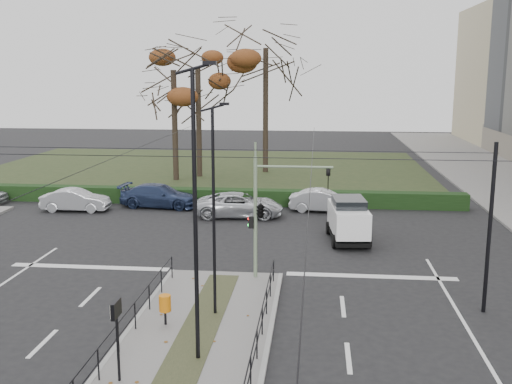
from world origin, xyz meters
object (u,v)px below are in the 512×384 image
info_panel (116,318)px  parked_car_fifth (323,201)px  streetlamp_median_near (196,214)px  rust_tree (198,67)px  bare_tree_center (266,57)px  traffic_light (263,208)px  parked_car_second (76,200)px  white_van (348,218)px  bare_tree_near (174,78)px  litter_bin (165,304)px  streetlamp_median_far (214,210)px  parked_car_third (160,196)px  parked_car_fourth (240,205)px

info_panel → parked_car_fifth: (5.63, 21.38, -1.24)m
streetlamp_median_near → rust_tree: size_ratio=0.74×
streetlamp_median_near → bare_tree_center: 34.42m
rust_tree → bare_tree_center: bare_tree_center is taller
traffic_light → parked_car_second: (-12.48, 11.33, -2.33)m
info_panel → white_van: size_ratio=0.55×
bare_tree_center → bare_tree_near: (-6.62, -4.56, -1.66)m
traffic_light → litter_bin: (-2.74, -5.00, -2.14)m
bare_tree_near → streetlamp_median_far: bearing=-73.9°
streetlamp_median_near → parked_car_third: streetlamp_median_near is taller
rust_tree → litter_bin: bearing=-81.1°
traffic_light → white_van: size_ratio=1.19×
parked_car_fourth → bare_tree_center: (0.13, 15.94, 8.85)m
traffic_light → parked_car_fourth: 11.32m
litter_bin → parked_car_fifth: parked_car_fifth is taller
parked_car_fourth → bare_tree_center: size_ratio=0.37×
parked_car_second → parked_car_fifth: (15.04, 1.33, 0.00)m
white_van → bare_tree_center: bearing=106.1°
parked_car_third → parked_car_fourth: size_ratio=0.98×
streetlamp_median_far → parked_car_fifth: bearing=77.0°
info_panel → traffic_light: bearing=70.6°
info_panel → white_van: (6.80, 14.98, -0.76)m
parked_car_fourth → bare_tree_near: bearing=25.7°
traffic_light → parked_car_third: traffic_light is taller
parked_car_third → rust_tree: bearing=3.9°
traffic_light → streetlamp_median_near: 7.47m
traffic_light → rust_tree: rust_tree is taller
parked_car_second → white_van: bearing=-109.4°
parked_car_third → parked_car_fifth: (10.21, -0.23, -0.05)m
white_van → parked_car_third: bearing=149.8°
info_panel → bare_tree_center: bearing=88.6°
rust_tree → bare_tree_near: size_ratio=1.02×
parked_car_second → parked_car_third: size_ratio=0.82×
streetlamp_median_near → info_panel: bearing=-141.7°
litter_bin → white_van: size_ratio=0.24×
streetlamp_median_near → parked_car_third: 21.46m
bare_tree_center → bare_tree_near: bare_tree_center is taller
bare_tree_near → parked_car_fifth: bearing=-40.1°
white_van → rust_tree: bearing=121.8°
rust_tree → parked_car_fourth: bearing=-69.3°
parked_car_second → parked_car_fourth: 10.17m
bare_tree_center → bare_tree_near: bearing=-145.4°
parked_car_second → parked_car_fifth: 15.10m
parked_car_fifth → white_van: bearing=-164.8°
parked_car_fourth → rust_tree: size_ratio=0.44×
info_panel → parked_car_third: bearing=102.0°
white_van → bare_tree_center: (-5.91, 20.52, 8.41)m
bare_tree_center → parked_car_fifth: size_ratio=3.31×
litter_bin → info_panel: info_panel is taller
parked_car_fifth → parked_car_third: bearing=93.6°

